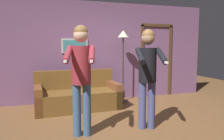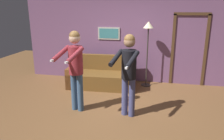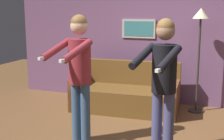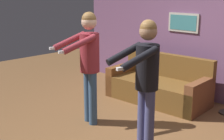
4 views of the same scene
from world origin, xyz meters
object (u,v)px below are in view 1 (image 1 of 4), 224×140
at_px(person_standing_right, 148,69).
at_px(person_standing_left, 81,69).
at_px(couch, 78,97).
at_px(torchiere_lamp, 123,45).

bearing_deg(person_standing_right, person_standing_left, 179.01).
bearing_deg(person_standing_right, couch, 120.61).
height_order(person_standing_left, person_standing_right, person_standing_left).
relative_size(torchiere_lamp, person_standing_left, 1.05).
relative_size(couch, torchiere_lamp, 1.05).
height_order(torchiere_lamp, person_standing_right, torchiere_lamp).
height_order(couch, person_standing_left, person_standing_left).
xyz_separation_m(torchiere_lamp, person_standing_left, (-1.41, -1.92, -0.41)).
bearing_deg(torchiere_lamp, person_standing_right, -98.01).
xyz_separation_m(couch, torchiere_lamp, (1.24, 0.32, 1.20)).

